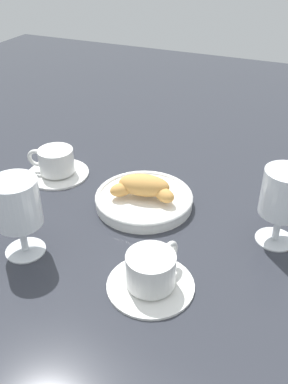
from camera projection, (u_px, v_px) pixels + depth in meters
ground_plane at (137, 200)px, 0.86m from camera, size 2.20×2.20×0.00m
pastry_plate at (144, 199)px, 0.83m from camera, size 0.19×0.19×0.02m
croissant_large at (144, 187)px, 0.81m from camera, size 0.13×0.08×0.04m
coffee_cup_near at (56, 164)px, 0.93m from camera, size 0.14×0.14×0.06m
coffee_cup_far at (151, 273)px, 0.64m from camera, size 0.14×0.14×0.06m
juice_glass_left at (284, 197)px, 0.70m from camera, size 0.08×0.08×0.14m
juice_glass_right at (17, 207)px, 0.68m from camera, size 0.08×0.08×0.14m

